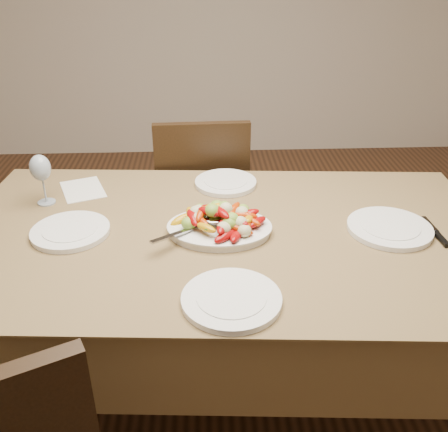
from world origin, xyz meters
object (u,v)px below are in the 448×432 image
chair_far (202,202)px  plate_far (226,183)px  plate_right (389,228)px  wine_glass (42,178)px  dining_table (224,319)px  plate_left (71,231)px  plate_near (231,300)px  serving_platter (219,230)px

chair_far → plate_far: chair_far is taller
plate_right → plate_far: (-0.54, 0.39, 0.00)m
plate_right → wine_glass: size_ratio=1.39×
plate_far → wine_glass: bearing=-169.4°
dining_table → plate_far: bearing=86.3°
plate_left → dining_table: bearing=-1.4°
chair_far → plate_near: bearing=91.6°
dining_table → plate_left: plate_left is taller
plate_left → wine_glass: 0.29m
serving_platter → wine_glass: size_ratio=1.66×
plate_left → serving_platter: bearing=-2.1°
dining_table → plate_far: (0.02, 0.37, 0.39)m
plate_right → dining_table: bearing=178.3°
chair_far → wine_glass: (-0.58, -0.53, 0.39)m
chair_far → dining_table: bearing=93.2°
dining_table → wine_glass: bearing=159.5°
plate_far → wine_glass: wine_glass is taller
dining_table → chair_far: 0.79m
serving_platter → plate_far: 0.38m
serving_platter → plate_near: size_ratio=1.23×
plate_far → chair_far: bearing=103.9°
plate_right → plate_near: same height
serving_platter → plate_left: serving_platter is taller
dining_table → serving_platter: size_ratio=5.41×
plate_near → serving_platter: bearing=92.8°
serving_platter → wine_glass: (-0.64, 0.25, 0.09)m
plate_near → wine_glass: (-0.66, 0.62, 0.09)m
chair_far → wine_glass: size_ratio=4.64×
wine_glass → plate_far: bearing=10.6°
plate_left → wine_glass: wine_glass is taller
dining_table → wine_glass: 0.85m
wine_glass → plate_right: bearing=-12.2°
chair_far → serving_platter: 0.84m
plate_right → chair_far: bearing=128.8°
chair_far → plate_near: (0.08, -1.16, 0.29)m
dining_table → plate_left: size_ratio=7.03×
dining_table → plate_near: 0.54m
plate_far → plate_right: bearing=-36.0°
dining_table → wine_glass: size_ratio=8.98×
wine_glass → plate_near: bearing=-43.4°
plate_left → plate_right: same height
plate_right → plate_far: size_ratio=1.15×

